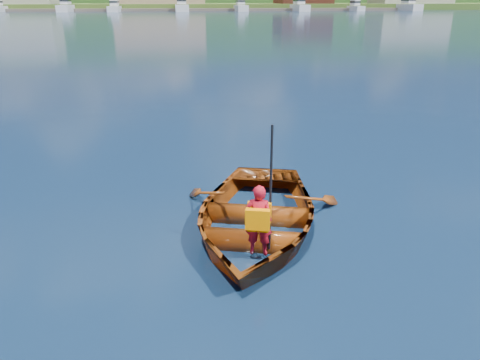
{
  "coord_description": "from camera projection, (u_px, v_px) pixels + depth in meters",
  "views": [
    {
      "loc": [
        -1.56,
        -6.5,
        3.54
      ],
      "look_at": [
        -0.61,
        0.24,
        0.9
      ],
      "focal_mm": 35.0,
      "sensor_mm": 36.0,
      "label": 1
    }
  ],
  "objects": [
    {
      "name": "rowboat",
      "position": [
        255.0,
        216.0,
        7.56
      ],
      "size": [
        3.88,
        4.67,
        0.83
      ],
      "color": "brown",
      "rests_on": "ground"
    },
    {
      "name": "child_paddler",
      "position": [
        259.0,
        219.0,
        6.58
      ],
      "size": [
        0.44,
        0.41,
        1.88
      ],
      "color": "red",
      "rests_on": "ground"
    },
    {
      "name": "ground",
      "position": [
        280.0,
        236.0,
        7.48
      ],
      "size": [
        600.0,
        600.0,
        0.0
      ],
      "color": "#0E203C",
      "rests_on": "ground"
    },
    {
      "name": "dock",
      "position": [
        146.0,
        10.0,
        142.79
      ],
      "size": [
        160.04,
        6.54,
        0.8
      ],
      "color": "brown",
      "rests_on": "ground"
    },
    {
      "name": "marina_yachts",
      "position": [
        168.0,
        7.0,
        139.03
      ],
      "size": [
        143.62,
        13.45,
        4.25
      ],
      "color": "silver",
      "rests_on": "ground"
    }
  ]
}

